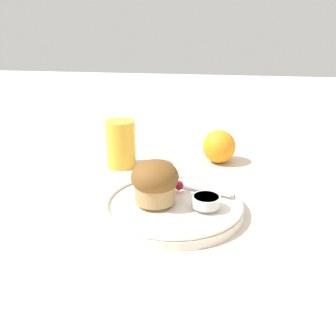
# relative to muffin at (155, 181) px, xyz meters

# --- Properties ---
(ground_plane) EXTENTS (3.00, 3.00, 0.00)m
(ground_plane) POSITION_rel_muffin_xyz_m (0.02, 0.03, -0.05)
(ground_plane) COLOR beige
(plate) EXTENTS (0.22, 0.22, 0.02)m
(plate) POSITION_rel_muffin_xyz_m (0.03, 0.00, -0.04)
(plate) COLOR silver
(plate) RESTS_ON ground_plane
(muffin) EXTENTS (0.08, 0.08, 0.07)m
(muffin) POSITION_rel_muffin_xyz_m (0.00, 0.00, 0.00)
(muffin) COLOR tan
(muffin) RESTS_ON plate
(cream_ramekin) EXTENTS (0.04, 0.04, 0.02)m
(cream_ramekin) POSITION_rel_muffin_xyz_m (0.08, -0.01, -0.02)
(cream_ramekin) COLOR silver
(cream_ramekin) RESTS_ON plate
(berry_pair) EXTENTS (0.03, 0.02, 0.02)m
(berry_pair) POSITION_rel_muffin_xyz_m (0.03, 0.05, -0.03)
(berry_pair) COLOR maroon
(berry_pair) RESTS_ON plate
(butter_knife) EXTENTS (0.19, 0.08, 0.00)m
(butter_knife) POSITION_rel_muffin_xyz_m (0.03, 0.07, -0.03)
(butter_knife) COLOR silver
(butter_knife) RESTS_ON plate
(orange_fruit) EXTENTS (0.07, 0.07, 0.07)m
(orange_fruit) POSITION_rel_muffin_xyz_m (0.10, 0.24, -0.02)
(orange_fruit) COLOR orange
(orange_fruit) RESTS_ON ground_plane
(juice_glass) EXTENTS (0.06, 0.06, 0.10)m
(juice_glass) POSITION_rel_muffin_xyz_m (-0.10, 0.19, -0.00)
(juice_glass) COLOR gold
(juice_glass) RESTS_ON ground_plane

